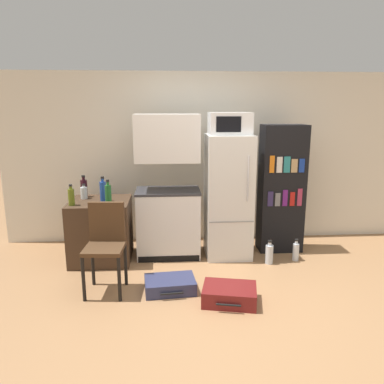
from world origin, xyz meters
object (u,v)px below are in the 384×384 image
(bookshelf, at_px, (281,189))
(suitcase_large_flat, at_px, (229,294))
(bottle_wine_dark, at_px, (84,188))
(refrigerator, at_px, (228,196))
(suitcase_small_flat, at_px, (170,285))
(water_bottle_middle, at_px, (296,251))
(bottle_clear_short, at_px, (84,193))
(bottle_green_tall, at_px, (108,194))
(microwave, at_px, (230,124))
(bottle_blue_soda, at_px, (103,191))
(kitchen_hutch, at_px, (168,193))
(bottle_olive_oil, at_px, (71,197))
(side_table, at_px, (101,230))
(chair, at_px, (106,239))
(water_bottle_front, at_px, (269,254))

(bookshelf, xyz_separation_m, suitcase_large_flat, (-0.93, -1.41, -0.78))
(bottle_wine_dark, bearing_deg, refrigerator, -5.18)
(bottle_wine_dark, height_order, suitcase_small_flat, bottle_wine_dark)
(bottle_wine_dark, height_order, water_bottle_middle, bottle_wine_dark)
(bottle_wine_dark, distance_m, bottle_clear_short, 0.11)
(refrigerator, bearing_deg, suitcase_small_flat, -128.23)
(bookshelf, xyz_separation_m, suitcase_small_flat, (-1.53, -1.12, -0.79))
(bottle_green_tall, distance_m, suitcase_small_flat, 1.32)
(microwave, bearing_deg, bottle_blue_soda, -177.59)
(microwave, relative_size, bookshelf, 0.30)
(kitchen_hutch, relative_size, suitcase_small_flat, 3.28)
(bottle_blue_soda, distance_m, suitcase_large_flat, 2.04)
(microwave, xyz_separation_m, bottle_wine_dark, (-1.89, 0.17, -0.83))
(water_bottle_middle, bearing_deg, refrigerator, 161.77)
(bookshelf, height_order, bottle_olive_oil, bookshelf)
(side_table, xyz_separation_m, kitchen_hutch, (0.87, 0.10, 0.46))
(kitchen_hutch, relative_size, refrigerator, 1.16)
(bottle_wine_dark, xyz_separation_m, bottle_blue_soda, (0.29, -0.24, 0.01))
(refrigerator, xyz_separation_m, chair, (-1.46, -0.90, -0.23))
(bottle_blue_soda, xyz_separation_m, chair, (0.14, -0.83, -0.34))
(suitcase_large_flat, height_order, suitcase_small_flat, suitcase_large_flat)
(bottle_wine_dark, bearing_deg, suitcase_small_flat, -46.49)
(bookshelf, distance_m, chair, 2.45)
(bottle_clear_short, distance_m, suitcase_small_flat, 1.71)
(bottle_olive_oil, distance_m, bottle_clear_short, 0.34)
(kitchen_hutch, bearing_deg, side_table, -173.39)
(bottle_blue_soda, relative_size, suitcase_small_flat, 0.55)
(bottle_wine_dark, distance_m, suitcase_small_flat, 1.81)
(suitcase_large_flat, bearing_deg, suitcase_small_flat, 166.54)
(suitcase_small_flat, bearing_deg, water_bottle_front, 21.62)
(bottle_wine_dark, distance_m, suitcase_large_flat, 2.39)
(bookshelf, height_order, bottle_clear_short, bookshelf)
(bottle_olive_oil, bearing_deg, bottle_wine_dark, 82.10)
(bottle_wine_dark, distance_m, chair, 1.20)
(bookshelf, xyz_separation_m, bottle_green_tall, (-2.26, -0.41, 0.06))
(kitchen_hutch, relative_size, suitcase_large_flat, 3.07)
(bottle_clear_short, bearing_deg, water_bottle_front, -10.13)
(side_table, relative_size, bottle_clear_short, 4.09)
(bottle_wine_dark, xyz_separation_m, suitcase_large_flat, (1.71, -1.45, -0.82))
(chair, height_order, suitcase_small_flat, chair)
(bottle_green_tall, bearing_deg, chair, -85.61)
(bottle_olive_oil, distance_m, bottle_green_tall, 0.44)
(side_table, relative_size, refrigerator, 0.49)
(kitchen_hutch, relative_size, bottle_green_tall, 5.98)
(side_table, xyz_separation_m, bottle_olive_oil, (-0.29, -0.20, 0.50))
(kitchen_hutch, height_order, chair, kitchen_hutch)
(bottle_olive_oil, bearing_deg, water_bottle_middle, -0.34)
(bottle_wine_dark, relative_size, water_bottle_middle, 0.99)
(microwave, distance_m, bottle_clear_short, 2.06)
(refrigerator, height_order, suitcase_large_flat, refrigerator)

